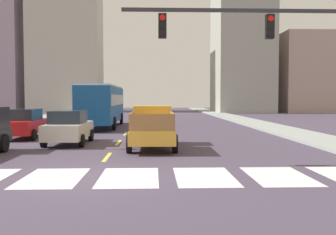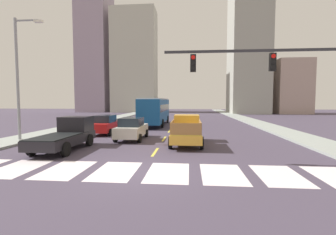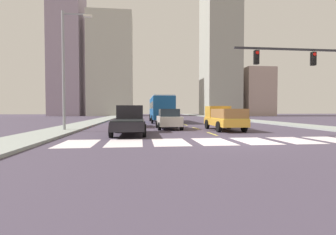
# 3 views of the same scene
# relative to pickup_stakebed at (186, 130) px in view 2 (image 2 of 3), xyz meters

# --- Properties ---
(ground_plane) EXTENTS (160.00, 160.00, 0.00)m
(ground_plane) POSITION_rel_pickup_stakebed_xyz_m (-1.80, -7.05, -0.94)
(ground_plane) COLOR #463C4E
(sidewalk_right) EXTENTS (2.92, 110.00, 0.15)m
(sidewalk_right) POSITION_rel_pickup_stakebed_xyz_m (9.20, 10.95, -0.86)
(sidewalk_right) COLOR #949C97
(sidewalk_right) RESTS_ON ground
(sidewalk_left) EXTENTS (2.92, 110.00, 0.15)m
(sidewalk_left) POSITION_rel_pickup_stakebed_xyz_m (-12.80, 10.95, -0.86)
(sidewalk_left) COLOR #949C97
(sidewalk_left) RESTS_ON ground
(crosswalk_stripe_1) EXTENTS (1.75, 2.96, 0.01)m
(crosswalk_stripe_1) POSITION_rel_pickup_stakebed_xyz_m (-7.45, -7.05, -0.93)
(crosswalk_stripe_1) COLOR silver
(crosswalk_stripe_1) RESTS_ON ground
(crosswalk_stripe_2) EXTENTS (1.75, 2.96, 0.01)m
(crosswalk_stripe_2) POSITION_rel_pickup_stakebed_xyz_m (-5.19, -7.05, -0.93)
(crosswalk_stripe_2) COLOR silver
(crosswalk_stripe_2) RESTS_ON ground
(crosswalk_stripe_3) EXTENTS (1.75, 2.96, 0.01)m
(crosswalk_stripe_3) POSITION_rel_pickup_stakebed_xyz_m (-2.93, -7.05, -0.93)
(crosswalk_stripe_3) COLOR silver
(crosswalk_stripe_3) RESTS_ON ground
(crosswalk_stripe_4) EXTENTS (1.75, 2.96, 0.01)m
(crosswalk_stripe_4) POSITION_rel_pickup_stakebed_xyz_m (-0.67, -7.05, -0.93)
(crosswalk_stripe_4) COLOR silver
(crosswalk_stripe_4) RESTS_ON ground
(crosswalk_stripe_5) EXTENTS (1.75, 2.96, 0.01)m
(crosswalk_stripe_5) POSITION_rel_pickup_stakebed_xyz_m (1.59, -7.05, -0.93)
(crosswalk_stripe_5) COLOR silver
(crosswalk_stripe_5) RESTS_ON ground
(crosswalk_stripe_6) EXTENTS (1.75, 2.96, 0.01)m
(crosswalk_stripe_6) POSITION_rel_pickup_stakebed_xyz_m (3.85, -7.05, -0.93)
(crosswalk_stripe_6) COLOR silver
(crosswalk_stripe_6) RESTS_ON ground
(lane_dash_0) EXTENTS (0.16, 2.40, 0.01)m
(lane_dash_0) POSITION_rel_pickup_stakebed_xyz_m (-1.80, -3.05, -0.93)
(lane_dash_0) COLOR #DDCD47
(lane_dash_0) RESTS_ON ground
(lane_dash_1) EXTENTS (0.16, 2.40, 0.01)m
(lane_dash_1) POSITION_rel_pickup_stakebed_xyz_m (-1.80, 1.95, -0.93)
(lane_dash_1) COLOR #DDCD47
(lane_dash_1) RESTS_ON ground
(lane_dash_2) EXTENTS (0.16, 2.40, 0.01)m
(lane_dash_2) POSITION_rel_pickup_stakebed_xyz_m (-1.80, 6.95, -0.93)
(lane_dash_2) COLOR #DDCD47
(lane_dash_2) RESTS_ON ground
(lane_dash_3) EXTENTS (0.16, 2.40, 0.01)m
(lane_dash_3) POSITION_rel_pickup_stakebed_xyz_m (-1.80, 11.95, -0.93)
(lane_dash_3) COLOR #DDCD47
(lane_dash_3) RESTS_ON ground
(lane_dash_4) EXTENTS (0.16, 2.40, 0.01)m
(lane_dash_4) POSITION_rel_pickup_stakebed_xyz_m (-1.80, 16.95, -0.93)
(lane_dash_4) COLOR #DDCD47
(lane_dash_4) RESTS_ON ground
(lane_dash_5) EXTENTS (0.16, 2.40, 0.01)m
(lane_dash_5) POSITION_rel_pickup_stakebed_xyz_m (-1.80, 21.95, -0.93)
(lane_dash_5) COLOR #DDCD47
(lane_dash_5) RESTS_ON ground
(lane_dash_6) EXTENTS (0.16, 2.40, 0.01)m
(lane_dash_6) POSITION_rel_pickup_stakebed_xyz_m (-1.80, 26.95, -0.93)
(lane_dash_6) COLOR #DDCD47
(lane_dash_6) RESTS_ON ground
(lane_dash_7) EXTENTS (0.16, 2.40, 0.01)m
(lane_dash_7) POSITION_rel_pickup_stakebed_xyz_m (-1.80, 31.95, -0.93)
(lane_dash_7) COLOR #DDCD47
(lane_dash_7) RESTS_ON ground
(pickup_stakebed) EXTENTS (2.18, 5.20, 1.96)m
(pickup_stakebed) POSITION_rel_pickup_stakebed_xyz_m (0.00, 0.00, 0.00)
(pickup_stakebed) COLOR gold
(pickup_stakebed) RESTS_ON ground
(pickup_dark) EXTENTS (2.18, 5.20, 1.96)m
(pickup_dark) POSITION_rel_pickup_stakebed_xyz_m (-7.43, -2.60, -0.02)
(pickup_dark) COLOR black
(pickup_dark) RESTS_ON ground
(city_bus) EXTENTS (2.72, 10.80, 3.32)m
(city_bus) POSITION_rel_pickup_stakebed_xyz_m (-4.06, 12.65, 1.02)
(city_bus) COLOR #165190
(city_bus) RESTS_ON ground
(sedan_far) EXTENTS (2.02, 4.40, 1.72)m
(sedan_far) POSITION_rel_pickup_stakebed_xyz_m (-4.28, 1.38, -0.08)
(sedan_far) COLOR beige
(sedan_far) RESTS_ON ground
(sedan_mid) EXTENTS (2.02, 4.40, 1.72)m
(sedan_mid) POSITION_rel_pickup_stakebed_xyz_m (-7.49, 4.35, -0.08)
(sedan_mid) COLOR red
(sedan_mid) RESTS_ON ground
(traffic_signal_gantry) EXTENTS (9.46, 0.27, 6.00)m
(traffic_signal_gantry) POSITION_rel_pickup_stakebed_xyz_m (5.29, -5.03, 3.28)
(traffic_signal_gantry) COLOR #2D2D33
(traffic_signal_gantry) RESTS_ON ground
(streetlight_left) EXTENTS (2.20, 0.28, 9.00)m
(streetlight_left) POSITION_rel_pickup_stakebed_xyz_m (-12.24, -0.23, 4.03)
(streetlight_left) COLOR gray
(streetlight_left) RESTS_ON ground
(tower_tall_centre) EXTENTS (8.62, 10.60, 33.56)m
(tower_tall_centre) POSITION_rel_pickup_stakebed_xyz_m (14.18, 43.59, 15.84)
(tower_tall_centre) COLOR #9B9C91
(tower_tall_centre) RESTS_ON ground
(block_mid_left) EXTENTS (8.23, 9.70, 34.59)m
(block_mid_left) POSITION_rel_pickup_stakebed_xyz_m (-26.38, 49.96, 16.36)
(block_mid_left) COLOR #9C8B9F
(block_mid_left) RESTS_ON ground
(block_mid_right) EXTENTS (7.57, 9.27, 12.62)m
(block_mid_right) POSITION_rel_pickup_stakebed_xyz_m (24.11, 43.83, 5.38)
(block_mid_right) COLOR #AC9489
(block_mid_right) RESTS_ON ground
(block_low_left) EXTENTS (11.65, 7.15, 27.29)m
(block_low_left) POSITION_rel_pickup_stakebed_xyz_m (-14.73, 47.89, 12.71)
(block_low_left) COLOR #B4B3A5
(block_low_left) RESTS_ON ground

